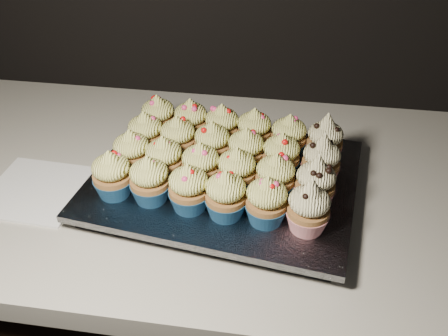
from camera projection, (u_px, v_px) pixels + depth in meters
The scene contains 28 objects.
worktop at pixel (342, 197), 0.88m from camera, with size 2.44×0.64×0.04m, color beige.
napkin at pixel (36, 190), 0.86m from camera, with size 0.16×0.16×0.00m, color white.
baking_tray at pixel (224, 186), 0.85m from camera, with size 0.40×0.31×0.02m, color black.
foil_lining at pixel (224, 178), 0.84m from camera, with size 0.43×0.34×0.01m, color silver.
cupcake_0 at pixel (112, 175), 0.78m from camera, with size 0.06×0.06×0.08m.
cupcake_1 at pixel (150, 180), 0.77m from camera, with size 0.06×0.06×0.08m.
cupcake_2 at pixel (189, 188), 0.75m from camera, with size 0.06×0.06×0.08m.
cupcake_3 at pixel (226, 195), 0.74m from camera, with size 0.06×0.06×0.08m.
cupcake_4 at pixel (267, 201), 0.73m from camera, with size 0.06×0.06×0.08m.
cupcake_5 at pixel (309, 208), 0.71m from camera, with size 0.06×0.06×0.10m.
cupcake_6 at pixel (132, 153), 0.83m from camera, with size 0.06×0.06×0.08m.
cupcake_7 at pixel (164, 160), 0.81m from camera, with size 0.06×0.06×0.08m.
cupcake_8 at pixel (201, 166), 0.80m from camera, with size 0.06×0.06×0.08m.
cupcake_9 at pixel (237, 171), 0.79m from camera, with size 0.06×0.06×0.08m.
cupcake_10 at pixel (275, 177), 0.77m from camera, with size 0.06×0.06×0.08m.
cupcake_11 at pixel (315, 183), 0.76m from camera, with size 0.06×0.06×0.10m.
cupcake_12 at pixel (146, 134), 0.87m from camera, with size 0.06×0.06×0.08m.
cupcake_13 at pixel (178, 139), 0.86m from camera, with size 0.06×0.06×0.08m.
cupcake_14 at pixel (212, 144), 0.85m from camera, with size 0.06×0.06×0.08m.
cupcake_15 at pixel (246, 151), 0.83m from camera, with size 0.06×0.06×0.08m.
cupcake_16 at pixel (281, 156), 0.82m from camera, with size 0.06×0.06×0.08m.
cupcake_17 at pixel (321, 161), 0.81m from camera, with size 0.06×0.06×0.10m.
cupcake_18 at pixel (158, 117), 0.92m from camera, with size 0.06×0.06×0.08m.
cupcake_19 at pixel (191, 121), 0.91m from camera, with size 0.06×0.06×0.08m.
cupcake_20 at pixel (222, 126), 0.89m from camera, with size 0.06×0.06×0.08m.
cupcake_21 at pixel (254, 131), 0.88m from camera, with size 0.06×0.06×0.08m.
cupcake_22 at pixel (288, 137), 0.87m from camera, with size 0.06×0.06×0.08m.
cupcake_23 at pixel (325, 140), 0.86m from camera, with size 0.06×0.06×0.10m.
Camera 1 is at (-0.10, 1.00, 1.45)m, focal length 40.00 mm.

